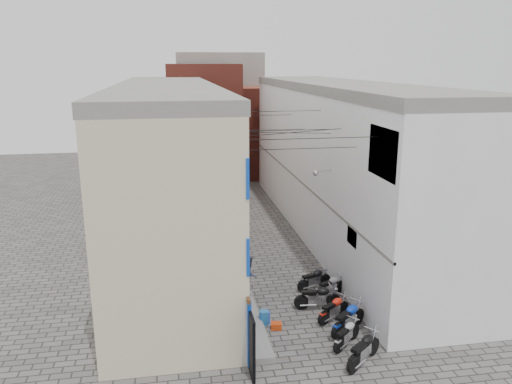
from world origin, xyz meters
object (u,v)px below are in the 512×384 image
motorcycle_e (318,296)px  motorcycle_g (314,278)px  motorcycle_b (347,333)px  water_jug_near (264,318)px  red_crate (276,326)px  person_b (249,274)px  motorcycle_c (349,317)px  water_jug_far (266,317)px  motorcycle_d (334,308)px  person_a (239,271)px  motorcycle_a (364,348)px  motorcycle_f (330,285)px

motorcycle_e → motorcycle_g: bearing=173.5°
motorcycle_g → motorcycle_b: bearing=-22.9°
water_jug_near → motorcycle_e: bearing=19.5°
red_crate → motorcycle_b: bearing=-34.6°
motorcycle_b → person_b: bearing=171.6°
motorcycle_c → water_jug_far: motorcycle_c is taller
water_jug_near → motorcycle_g: bearing=43.9°
motorcycle_c → water_jug_far: bearing=-149.7°
motorcycle_d → person_a: 4.62m
motorcycle_e → motorcycle_g: size_ratio=1.10×
water_jug_far → person_b: bearing=97.7°
motorcycle_e → person_b: person_b is taller
motorcycle_c → motorcycle_g: bearing=145.3°
person_a → water_jug_near: (0.58, -2.91, -0.81)m
motorcycle_a → red_crate: motorcycle_a is taller
red_crate → person_a: bearing=106.8°
motorcycle_b → red_crate: motorcycle_b is taller
motorcycle_d → water_jug_far: size_ratio=3.77×
motorcycle_f → water_jug_near: bearing=-86.6°
motorcycle_f → water_jug_near: size_ratio=3.05×
motorcycle_a → motorcycle_e: 4.11m
red_crate → motorcycle_g: bearing=52.6°
person_a → water_jug_near: bearing=174.8°
motorcycle_d → person_a: size_ratio=1.09×
red_crate → motorcycle_c: bearing=-14.0°
motorcycle_d → motorcycle_g: bearing=146.6°
person_b → water_jug_far: 2.52m
motorcycle_b → motorcycle_g: bearing=136.5°
person_b → water_jug_near: person_b is taller
motorcycle_e → motorcycle_g: 1.94m
person_a → red_crate: (1.01, -3.35, -0.96)m
motorcycle_f → water_jug_far: size_ratio=3.61×
motorcycle_d → water_jug_near: size_ratio=3.19×
motorcycle_a → motorcycle_b: 1.20m
motorcycle_a → water_jug_near: (-2.91, 3.21, -0.31)m
motorcycle_a → person_b: person_b is taller
red_crate → motorcycle_e: bearing=32.6°
motorcycle_b → water_jug_far: size_ratio=3.61×
motorcycle_b → water_jug_far: motorcycle_b is taller
person_b → motorcycle_g: bearing=-73.8°
motorcycle_a → motorcycle_c: bearing=135.0°
motorcycle_g → water_jug_far: motorcycle_g is taller
motorcycle_f → motorcycle_g: 0.96m
water_jug_far → motorcycle_e: bearing=18.8°
motorcycle_a → motorcycle_b: (-0.18, 1.18, -0.08)m
motorcycle_f → red_crate: 3.83m
motorcycle_d → motorcycle_e: motorcycle_e is taller
motorcycle_d → motorcycle_e: bearing=167.7°
motorcycle_g → motorcycle_f: bearing=11.0°
motorcycle_c → person_a: (-3.69, 4.02, 0.47)m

